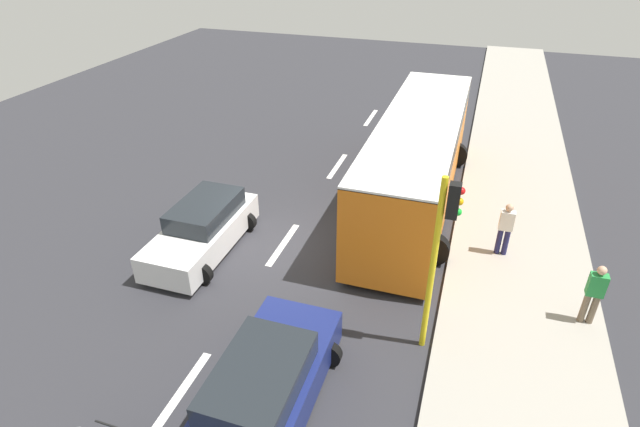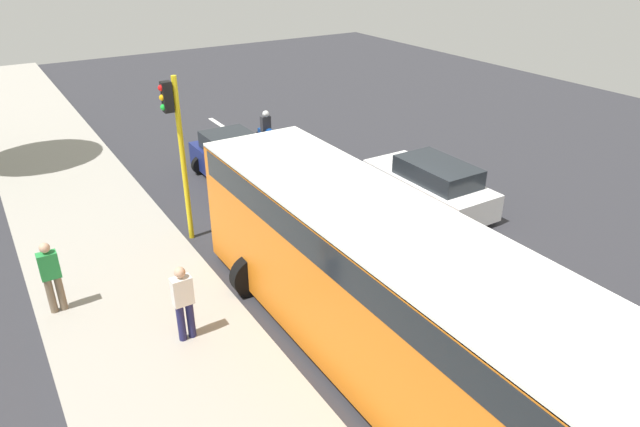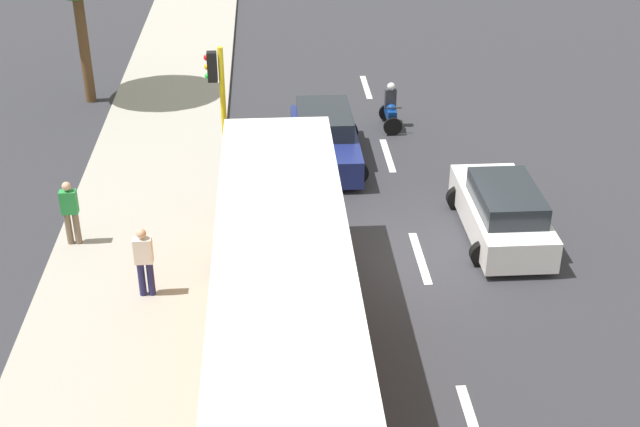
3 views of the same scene
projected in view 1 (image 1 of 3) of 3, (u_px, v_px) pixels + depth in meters
ground_plane at (283, 246)px, 15.82m from camera, size 40.00×60.00×0.10m
sidewalk at (519, 287)px, 13.89m from camera, size 4.00×60.00×0.15m
lane_stripe_north at (180, 393)px, 10.89m from camera, size 0.20×2.40×0.01m
lane_stripe_mid at (283, 244)px, 15.79m from camera, size 0.20×2.40×0.01m
lane_stripe_south at (337, 166)px, 20.69m from camera, size 0.20×2.40×0.01m
lane_stripe_far_south at (371, 118)px, 25.59m from camera, size 0.20×2.40×0.01m
car_dark_blue at (266, 386)px, 10.20m from camera, size 2.31×4.47×1.52m
car_white at (203, 229)px, 15.25m from camera, size 2.17×4.39×1.52m
city_bus at (418, 155)px, 17.19m from camera, size 3.20×11.00×3.16m
pedestrian_near_signal at (594, 293)px, 12.15m from camera, size 0.40×0.24×1.69m
pedestrian_by_tree at (505, 228)px, 14.68m from camera, size 0.40×0.24×1.69m
traffic_light_corner at (441, 244)px, 10.63m from camera, size 0.49×0.24×4.50m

